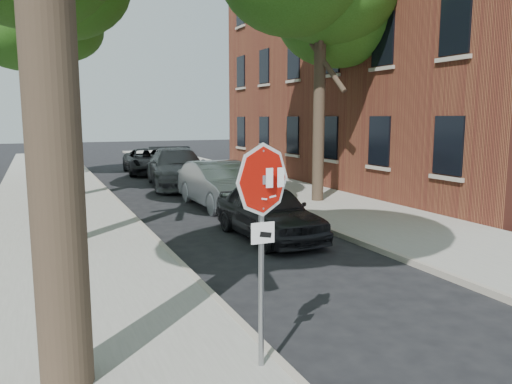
% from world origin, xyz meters
% --- Properties ---
extents(ground, '(120.00, 120.00, 0.00)m').
position_xyz_m(ground, '(0.00, 0.00, 0.00)').
color(ground, black).
rests_on(ground, ground).
extents(sidewalk_left, '(4.00, 55.00, 0.12)m').
position_xyz_m(sidewalk_left, '(-2.50, 12.00, 0.06)').
color(sidewalk_left, gray).
rests_on(sidewalk_left, ground).
extents(sidewalk_right, '(4.00, 55.00, 0.12)m').
position_xyz_m(sidewalk_right, '(6.00, 12.00, 0.06)').
color(sidewalk_right, gray).
rests_on(sidewalk_right, ground).
extents(curb_left, '(0.12, 55.00, 0.13)m').
position_xyz_m(curb_left, '(-0.45, 12.00, 0.07)').
color(curb_left, '#9E9384').
rests_on(curb_left, ground).
extents(curb_right, '(0.12, 55.00, 0.13)m').
position_xyz_m(curb_right, '(3.95, 12.00, 0.07)').
color(curb_right, '#9E9384').
rests_on(curb_right, ground).
extents(apartment_building, '(12.20, 20.20, 15.30)m').
position_xyz_m(apartment_building, '(14.00, 14.00, 7.65)').
color(apartment_building, maroon).
rests_on(apartment_building, ground).
extents(stop_sign, '(0.76, 0.34, 2.61)m').
position_xyz_m(stop_sign, '(-0.70, -0.03, 1.95)').
color(stop_sign, gray).
rests_on(stop_sign, sidewalk_left).
extents(tree_far, '(5.29, 4.91, 9.33)m').
position_xyz_m(tree_far, '(-2.72, 21.11, 7.21)').
color(tree_far, black).
rests_on(tree_far, sidewalk_left).
extents(car_a, '(1.72, 4.03, 1.36)m').
position_xyz_m(car_a, '(2.25, 6.08, 0.68)').
color(car_a, black).
rests_on(car_a, ground).
extents(car_b, '(1.69, 4.69, 1.54)m').
position_xyz_m(car_b, '(2.60, 10.71, 0.77)').
color(car_b, '#A3A5AB').
rests_on(car_b, ground).
extents(car_c, '(3.05, 6.00, 1.67)m').
position_xyz_m(car_c, '(2.60, 16.23, 0.83)').
color(car_c, '#47484C').
rests_on(car_c, ground).
extents(car_d, '(2.54, 5.00, 1.35)m').
position_xyz_m(car_d, '(2.47, 21.84, 0.68)').
color(car_d, black).
rests_on(car_d, ground).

